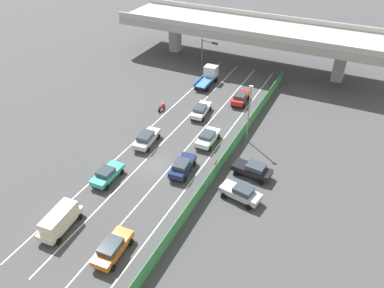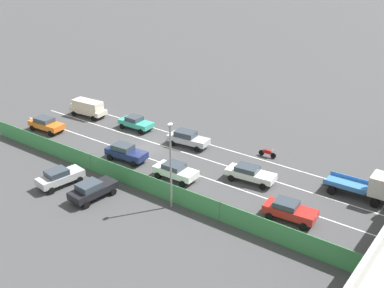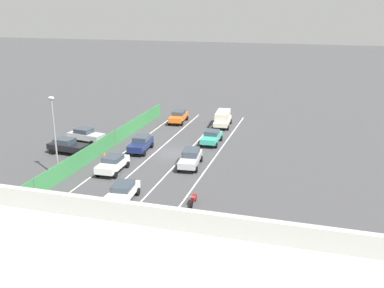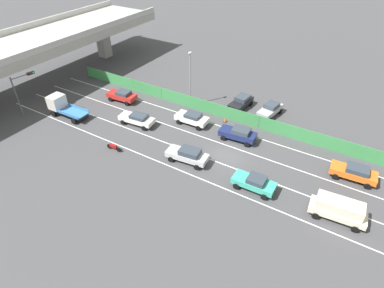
{
  "view_description": "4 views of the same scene",
  "coord_description": "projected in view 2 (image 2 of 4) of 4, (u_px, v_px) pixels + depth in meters",
  "views": [
    {
      "loc": [
        18.99,
        -29.07,
        27.16
      ],
      "look_at": [
        2.54,
        4.33,
        1.1
      ],
      "focal_mm": 34.96,
      "sensor_mm": 36.0,
      "label": 1
    },
    {
      "loc": [
        35.34,
        32.06,
        21.95
      ],
      "look_at": [
        -2.24,
        4.53,
        0.94
      ],
      "focal_mm": 45.15,
      "sensor_mm": 36.0,
      "label": 2
    },
    {
      "loc": [
        -14.76,
        42.32,
        15.37
      ],
      "look_at": [
        -2.63,
        0.53,
        1.47
      ],
      "focal_mm": 40.53,
      "sensor_mm": 36.0,
      "label": 3
    },
    {
      "loc": [
        -26.17,
        -11.35,
        22.28
      ],
      "look_at": [
        -2.57,
        3.06,
        1.99
      ],
      "focal_mm": 29.71,
      "sensor_mm": 36.0,
      "label": 4
    }
  ],
  "objects": [
    {
      "name": "street_lamp",
      "position": [
        171.0,
        158.0,
        39.52
      ],
      "size": [
        0.6,
        0.36,
        7.76
      ],
      "color": "gray",
      "rests_on": "ground"
    },
    {
      "name": "parked_wagon_silver",
      "position": [
        60.0,
        177.0,
        44.49
      ],
      "size": [
        4.53,
        2.48,
        1.67
      ],
      "color": "#B2B5B7",
      "rests_on": "ground"
    },
    {
      "name": "flatbed_truck_blue",
      "position": [
        370.0,
        186.0,
        42.0
      ],
      "size": [
        2.41,
        5.63,
        2.61
      ],
      "color": "black",
      "rests_on": "ground"
    },
    {
      "name": "car_sedan_navy",
      "position": [
        126.0,
        152.0,
        49.33
      ],
      "size": [
        2.27,
        4.52,
        1.68
      ],
      "color": "navy",
      "rests_on": "ground"
    },
    {
      "name": "car_sedan_silver",
      "position": [
        188.0,
        138.0,
        52.57
      ],
      "size": [
        2.33,
        4.8,
        1.68
      ],
      "color": "#B7BABC",
      "rests_on": "ground"
    },
    {
      "name": "green_fence",
      "position": [
        149.0,
        185.0,
        43.14
      ],
      "size": [
        0.1,
        45.33,
        1.77
      ],
      "color": "#3D8E4C",
      "rests_on": "ground"
    },
    {
      "name": "lane_line_mid_left",
      "position": [
        205.0,
        159.0,
        49.94
      ],
      "size": [
        0.14,
        49.23,
        0.01
      ],
      "primitive_type": "cube",
      "color": "silver",
      "rests_on": "ground"
    },
    {
      "name": "car_sedan_red",
      "position": [
        289.0,
        210.0,
        39.26
      ],
      "size": [
        2.28,
        4.42,
        1.62
      ],
      "color": "red",
      "rests_on": "ground"
    },
    {
      "name": "car_taxi_teal",
      "position": [
        136.0,
        122.0,
        57.01
      ],
      "size": [
        2.05,
        4.27,
        1.54
      ],
      "color": "teal",
      "rests_on": "ground"
    },
    {
      "name": "car_taxi_orange",
      "position": [
        46.0,
        124.0,
        56.46
      ],
      "size": [
        2.2,
        4.55,
        1.62
      ],
      "color": "orange",
      "rests_on": "ground"
    },
    {
      "name": "lane_line_right_edge",
      "position": [
        164.0,
        184.0,
        45.06
      ],
      "size": [
        0.14,
        49.23,
        0.01
      ],
      "primitive_type": "cube",
      "color": "silver",
      "rests_on": "ground"
    },
    {
      "name": "lane_line_mid_right",
      "position": [
        186.0,
        171.0,
        47.5
      ],
      "size": [
        0.14,
        49.23,
        0.01
      ],
      "primitive_type": "cube",
      "color": "silver",
      "rests_on": "ground"
    },
    {
      "name": "motorcycle",
      "position": [
        267.0,
        153.0,
        50.25
      ],
      "size": [
        0.6,
        1.95,
        0.93
      ],
      "color": "black",
      "rests_on": "ground"
    },
    {
      "name": "car_hatchback_white",
      "position": [
        250.0,
        173.0,
        45.23
      ],
      "size": [
        2.29,
        4.83,
        1.51
      ],
      "color": "silver",
      "rests_on": "ground"
    },
    {
      "name": "parked_sedan_dark",
      "position": [
        92.0,
        189.0,
        42.32
      ],
      "size": [
        4.5,
        2.32,
        1.68
      ],
      "color": "black",
      "rests_on": "ground"
    },
    {
      "name": "car_sedan_white",
      "position": [
        175.0,
        171.0,
        45.66
      ],
      "size": [
        2.14,
        4.34,
        1.57
      ],
      "color": "white",
      "rests_on": "ground"
    },
    {
      "name": "traffic_cone",
      "position": [
        129.0,
        176.0,
        45.76
      ],
      "size": [
        0.47,
        0.47,
        0.73
      ],
      "color": "orange",
      "rests_on": "ground"
    },
    {
      "name": "lane_line_left_edge",
      "position": [
        222.0,
        148.0,
        52.38
      ],
      "size": [
        0.14,
        49.23,
        0.01
      ],
      "primitive_type": "cube",
      "color": "silver",
      "rests_on": "ground"
    },
    {
      "name": "ground_plane",
      "position": [
        146.0,
        149.0,
        52.29
      ],
      "size": [
        300.0,
        300.0,
        0.0
      ],
      "primitive_type": "plane",
      "color": "#424244"
    },
    {
      "name": "car_van_cream",
      "position": [
        88.0,
        107.0,
        60.77
      ],
      "size": [
        2.36,
        4.95,
        2.06
      ],
      "color": "beige",
      "rests_on": "ground"
    }
  ]
}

